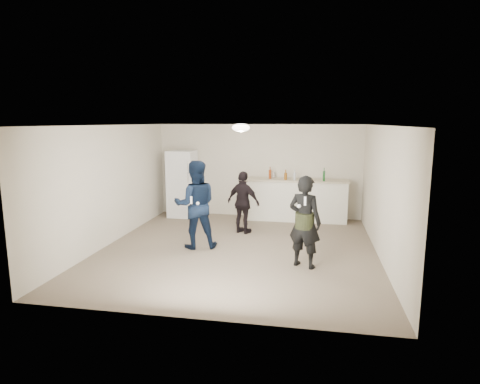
% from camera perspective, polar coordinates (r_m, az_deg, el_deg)
% --- Properties ---
extents(floor, '(6.00, 6.00, 0.00)m').
position_cam_1_polar(floor, '(8.27, -0.25, -8.11)').
color(floor, '#6B5B4C').
rests_on(floor, ground).
extents(ceiling, '(6.00, 6.00, 0.00)m').
position_cam_1_polar(ceiling, '(7.86, -0.27, 9.48)').
color(ceiling, silver).
rests_on(ceiling, wall_back).
extents(wall_back, '(6.00, 0.00, 6.00)m').
position_cam_1_polar(wall_back, '(10.91, 2.65, 3.03)').
color(wall_back, beige).
rests_on(wall_back, floor).
extents(wall_front, '(6.00, 0.00, 6.00)m').
position_cam_1_polar(wall_front, '(5.12, -6.47, -5.01)').
color(wall_front, beige).
rests_on(wall_front, floor).
extents(wall_left, '(0.00, 6.00, 6.00)m').
position_cam_1_polar(wall_left, '(8.89, -17.95, 0.97)').
color(wall_left, beige).
rests_on(wall_left, floor).
extents(wall_right, '(0.00, 6.00, 6.00)m').
position_cam_1_polar(wall_right, '(7.95, 19.62, -0.15)').
color(wall_right, beige).
rests_on(wall_right, floor).
extents(counter, '(2.60, 0.56, 1.05)m').
position_cam_1_polar(counter, '(10.61, 7.95, -1.22)').
color(counter, white).
rests_on(counter, floor).
extents(counter_top, '(2.68, 0.64, 0.04)m').
position_cam_1_polar(counter_top, '(10.52, 8.02, 1.69)').
color(counter_top, beige).
rests_on(counter_top, counter).
extents(fridge, '(0.70, 0.70, 1.80)m').
position_cam_1_polar(fridge, '(11.03, -8.19, 1.18)').
color(fridge, white).
rests_on(fridge, floor).
extents(fridge_handle, '(0.02, 0.02, 0.60)m').
position_cam_1_polar(fridge_handle, '(10.54, -7.43, 2.98)').
color(fridge_handle, silver).
rests_on(fridge_handle, fridge).
extents(ceiling_dome, '(0.36, 0.36, 0.16)m').
position_cam_1_polar(ceiling_dome, '(8.16, 0.13, 9.15)').
color(ceiling_dome, white).
rests_on(ceiling_dome, ceiling).
extents(shaker, '(0.08, 0.08, 0.17)m').
position_cam_1_polar(shaker, '(10.68, 4.82, 2.45)').
color(shaker, '#B2B2B7').
rests_on(shaker, counter_top).
extents(man, '(1.05, 0.92, 1.80)m').
position_cam_1_polar(man, '(8.22, -6.34, -1.79)').
color(man, '#102444').
rests_on(man, floor).
extents(woman, '(0.71, 0.61, 1.65)m').
position_cam_1_polar(woman, '(7.18, 9.19, -4.19)').
color(woman, black).
rests_on(woman, floor).
extents(camo_shorts, '(0.34, 0.34, 0.28)m').
position_cam_1_polar(camo_shorts, '(7.17, 9.19, -4.02)').
color(camo_shorts, '#2C3618').
rests_on(camo_shorts, woman).
extents(spectator, '(0.92, 0.67, 1.45)m').
position_cam_1_polar(spectator, '(9.26, 0.48, -1.51)').
color(spectator, black).
rests_on(spectator, floor).
extents(remote_man, '(0.04, 0.04, 0.15)m').
position_cam_1_polar(remote_man, '(7.92, -6.94, -1.14)').
color(remote_man, white).
rests_on(remote_man, man).
extents(nunchuk_man, '(0.07, 0.07, 0.07)m').
position_cam_1_polar(nunchuk_man, '(7.93, -6.03, -1.63)').
color(nunchuk_man, white).
rests_on(nunchuk_man, man).
extents(remote_woman, '(0.04, 0.04, 0.15)m').
position_cam_1_polar(remote_woman, '(6.84, 9.24, -1.27)').
color(remote_woman, white).
rests_on(remote_woman, woman).
extents(nunchuk_woman, '(0.07, 0.07, 0.07)m').
position_cam_1_polar(nunchuk_woman, '(6.89, 8.39, -2.01)').
color(nunchuk_woman, silver).
rests_on(nunchuk_woman, woman).
extents(bottle_cluster, '(1.45, 0.22, 0.26)m').
position_cam_1_polar(bottle_cluster, '(10.39, 7.30, 2.33)').
color(bottle_cluster, brown).
rests_on(bottle_cluster, counter_top).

